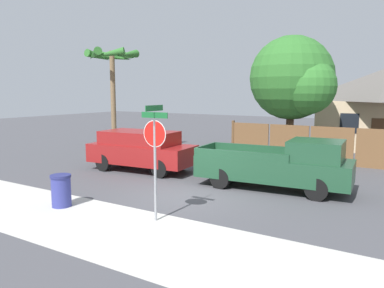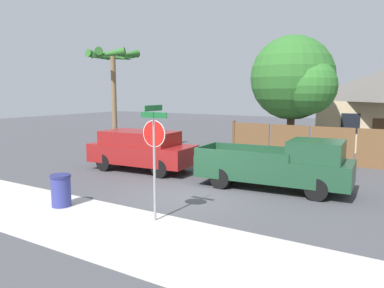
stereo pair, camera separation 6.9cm
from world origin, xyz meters
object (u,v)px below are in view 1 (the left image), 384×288
(oak_tree, at_px, (295,80))
(palm_tree, at_px, (112,64))
(orange_pickup, at_px, (280,165))
(trash_bin, at_px, (61,191))
(red_suv, at_px, (141,149))
(stop_sign, at_px, (155,144))

(oak_tree, xyz_separation_m, palm_tree, (-9.29, -3.41, 0.93))
(oak_tree, distance_m, orange_pickup, 7.50)
(orange_pickup, height_order, trash_bin, orange_pickup)
(trash_bin, bearing_deg, red_suv, 103.38)
(stop_sign, bearing_deg, palm_tree, 137.35)
(stop_sign, relative_size, trash_bin, 3.17)
(palm_tree, bearing_deg, trash_bin, -55.49)
(oak_tree, relative_size, palm_tree, 1.09)
(oak_tree, bearing_deg, trash_bin, -105.85)
(orange_pickup, height_order, stop_sign, stop_sign)
(trash_bin, bearing_deg, oak_tree, 74.15)
(oak_tree, relative_size, stop_sign, 2.04)
(red_suv, bearing_deg, trash_bin, -81.06)
(palm_tree, relative_size, red_suv, 1.21)
(palm_tree, xyz_separation_m, orange_pickup, (10.82, -3.23, -4.09))
(stop_sign, bearing_deg, oak_tree, 87.95)
(red_suv, xyz_separation_m, orange_pickup, (6.19, 0.02, -0.07))
(palm_tree, relative_size, stop_sign, 1.87)
(oak_tree, height_order, trash_bin, oak_tree)
(orange_pickup, bearing_deg, red_suv, 175.77)
(trash_bin, bearing_deg, orange_pickup, 47.30)
(trash_bin, bearing_deg, stop_sign, 8.65)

